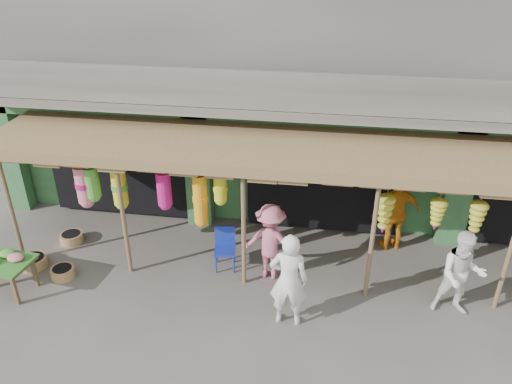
# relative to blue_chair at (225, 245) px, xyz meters

# --- Properties ---
(ground) EXTENTS (80.00, 80.00, 0.00)m
(ground) POSITION_rel_blue_chair_xyz_m (2.01, -0.33, -0.52)
(ground) COLOR #514C47
(ground) RESTS_ON ground
(building) EXTENTS (16.40, 6.80, 7.00)m
(building) POSITION_rel_blue_chair_xyz_m (2.01, 4.54, 2.85)
(building) COLOR gray
(building) RESTS_ON ground
(awning) EXTENTS (14.00, 2.70, 2.79)m
(awning) POSITION_rel_blue_chair_xyz_m (1.83, 0.47, 2.06)
(awning) COLOR brown
(awning) RESTS_ON ground
(blue_chair) EXTENTS (0.51, 0.52, 0.93)m
(blue_chair) POSITION_rel_blue_chair_xyz_m (0.00, 0.00, 0.00)
(blue_chair) COLOR #182CA0
(blue_chair) RESTS_ON ground
(basket_left) EXTENTS (0.67, 0.67, 0.22)m
(basket_left) POSITION_rel_blue_chair_xyz_m (-3.79, 0.34, -0.41)
(basket_left) COLOR brown
(basket_left) RESTS_ON ground
(basket_mid) EXTENTS (0.60, 0.60, 0.23)m
(basket_mid) POSITION_rel_blue_chair_xyz_m (-4.16, -0.69, -0.41)
(basket_mid) COLOR #916241
(basket_mid) RESTS_ON ground
(basket_right) EXTENTS (0.58, 0.58, 0.22)m
(basket_right) POSITION_rel_blue_chair_xyz_m (-3.34, -0.95, -0.41)
(basket_right) COLOR #A16C4B
(basket_right) RESTS_ON ground
(person_front) EXTENTS (0.71, 0.47, 1.93)m
(person_front) POSITION_rel_blue_chair_xyz_m (1.52, -1.55, 0.45)
(person_front) COLOR white
(person_front) RESTS_ON ground
(person_right) EXTENTS (0.88, 0.70, 1.79)m
(person_right) POSITION_rel_blue_chair_xyz_m (4.68, -0.79, 0.37)
(person_right) COLOR white
(person_right) RESTS_ON ground
(person_vendor) EXTENTS (1.19, 0.78, 1.88)m
(person_vendor) POSITION_rel_blue_chair_xyz_m (3.67, 1.26, 0.42)
(person_vendor) COLOR orange
(person_vendor) RESTS_ON ground
(person_shopper) EXTENTS (1.15, 0.72, 1.71)m
(person_shopper) POSITION_rel_blue_chair_xyz_m (1.01, -0.21, 0.34)
(person_shopper) COLOR #CC6C7F
(person_shopper) RESTS_ON ground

